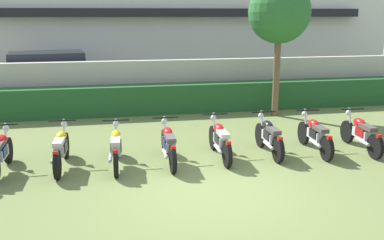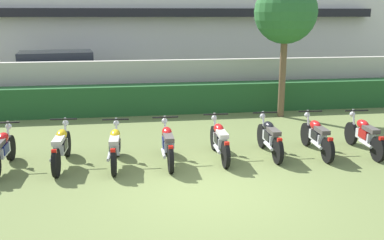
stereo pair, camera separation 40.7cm
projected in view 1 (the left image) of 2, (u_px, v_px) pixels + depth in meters
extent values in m
plane|color=olive|center=(214.00, 191.00, 8.17)|extent=(60.00, 60.00, 0.00)
cube|color=white|center=(143.00, 19.00, 21.55)|extent=(23.15, 6.00, 6.05)
cube|color=black|center=(149.00, 13.00, 18.38)|extent=(19.45, 0.50, 0.36)
cube|color=#BCB7A8|center=(163.00, 85.00, 15.07)|extent=(22.00, 0.30, 1.72)
cube|color=#235628|center=(166.00, 99.00, 14.50)|extent=(17.60, 0.70, 0.98)
cube|color=#9EA3A8|center=(54.00, 82.00, 16.44)|extent=(4.71, 2.45, 1.00)
cube|color=#2D333D|center=(47.00, 61.00, 16.17)|extent=(2.91, 2.05, 0.65)
cylinder|color=black|center=(94.00, 86.00, 17.88)|extent=(0.70, 0.31, 0.68)
cylinder|color=black|center=(99.00, 94.00, 16.18)|extent=(0.70, 0.31, 0.68)
cylinder|color=black|center=(12.00, 91.00, 16.88)|extent=(0.70, 0.31, 0.68)
cylinder|color=black|center=(9.00, 99.00, 15.18)|extent=(0.70, 0.31, 0.68)
cylinder|color=brown|center=(276.00, 76.00, 13.93)|extent=(0.21, 0.21, 2.65)
sphere|color=#2D6B33|center=(279.00, 12.00, 13.45)|extent=(1.96, 1.96, 1.96)
cylinder|color=black|center=(8.00, 150.00, 9.66)|extent=(0.09, 0.59, 0.59)
cube|color=silver|center=(1.00, 153.00, 8.99)|extent=(0.20, 0.60, 0.22)
ellipsoid|color=red|center=(1.00, 140.00, 9.10)|extent=(0.22, 0.44, 0.22)
cylinder|color=silver|center=(6.00, 138.00, 9.50)|extent=(0.05, 0.23, 0.65)
cylinder|color=black|center=(3.00, 125.00, 9.33)|extent=(0.60, 0.04, 0.04)
sphere|color=silver|center=(6.00, 129.00, 9.56)|extent=(0.14, 0.14, 0.14)
cube|color=navy|center=(0.00, 151.00, 8.93)|extent=(0.24, 0.36, 0.20)
cylinder|color=black|center=(66.00, 145.00, 9.99)|extent=(0.11, 0.61, 0.60)
cylinder|color=black|center=(57.00, 165.00, 8.69)|extent=(0.11, 0.61, 0.60)
cube|color=silver|center=(61.00, 149.00, 9.26)|extent=(0.22, 0.61, 0.22)
ellipsoid|color=yellow|center=(61.00, 136.00, 9.36)|extent=(0.24, 0.45, 0.22)
cube|color=beige|center=(59.00, 142.00, 8.99)|extent=(0.22, 0.53, 0.10)
cube|color=red|center=(55.00, 153.00, 8.53)|extent=(0.10, 0.08, 0.08)
cylinder|color=silver|center=(64.00, 133.00, 9.82)|extent=(0.06, 0.23, 0.65)
cylinder|color=black|center=(63.00, 121.00, 9.66)|extent=(0.60, 0.06, 0.04)
sphere|color=silver|center=(64.00, 124.00, 9.89)|extent=(0.14, 0.14, 0.14)
cylinder|color=silver|center=(54.00, 158.00, 9.03)|extent=(0.09, 0.55, 0.07)
cube|color=black|center=(60.00, 147.00, 9.20)|extent=(0.25, 0.37, 0.20)
cylinder|color=black|center=(117.00, 145.00, 10.05)|extent=(0.11, 0.59, 0.58)
cylinder|color=black|center=(116.00, 163.00, 8.82)|extent=(0.11, 0.59, 0.58)
cube|color=silver|center=(116.00, 148.00, 9.35)|extent=(0.22, 0.61, 0.22)
ellipsoid|color=yellow|center=(116.00, 135.00, 9.46)|extent=(0.24, 0.45, 0.22)
cube|color=#B2ADA3|center=(115.00, 141.00, 9.08)|extent=(0.22, 0.53, 0.10)
cube|color=red|center=(115.00, 152.00, 8.65)|extent=(0.10, 0.08, 0.08)
cylinder|color=silver|center=(116.00, 133.00, 9.89)|extent=(0.06, 0.23, 0.65)
cylinder|color=black|center=(115.00, 120.00, 9.72)|extent=(0.60, 0.06, 0.04)
sphere|color=silver|center=(116.00, 124.00, 9.95)|extent=(0.14, 0.14, 0.14)
cylinder|color=silver|center=(110.00, 157.00, 9.12)|extent=(0.09, 0.55, 0.07)
cube|color=black|center=(116.00, 146.00, 9.29)|extent=(0.25, 0.37, 0.20)
cylinder|color=black|center=(165.00, 142.00, 10.26)|extent=(0.09, 0.60, 0.60)
cylinder|color=black|center=(173.00, 159.00, 9.03)|extent=(0.09, 0.60, 0.60)
cube|color=silver|center=(169.00, 144.00, 9.56)|extent=(0.20, 0.60, 0.22)
ellipsoid|color=red|center=(168.00, 132.00, 9.67)|extent=(0.22, 0.44, 0.22)
cube|color=#4C4742|center=(170.00, 138.00, 9.29)|extent=(0.20, 0.52, 0.10)
cube|color=red|center=(173.00, 148.00, 8.87)|extent=(0.10, 0.08, 0.08)
cylinder|color=silver|center=(165.00, 130.00, 10.09)|extent=(0.05, 0.23, 0.65)
cylinder|color=black|center=(165.00, 118.00, 9.93)|extent=(0.60, 0.04, 0.04)
sphere|color=silver|center=(164.00, 121.00, 10.16)|extent=(0.14, 0.14, 0.14)
cylinder|color=silver|center=(165.00, 154.00, 9.33)|extent=(0.07, 0.55, 0.07)
cube|color=navy|center=(169.00, 143.00, 9.50)|extent=(0.24, 0.36, 0.20)
cylinder|color=black|center=(213.00, 138.00, 10.63)|extent=(0.10, 0.59, 0.59)
cylinder|color=black|center=(227.00, 154.00, 9.37)|extent=(0.10, 0.59, 0.59)
cube|color=silver|center=(220.00, 140.00, 9.92)|extent=(0.21, 0.60, 0.22)
ellipsoid|color=red|center=(219.00, 128.00, 10.02)|extent=(0.22, 0.44, 0.22)
cube|color=beige|center=(223.00, 134.00, 9.65)|extent=(0.21, 0.52, 0.10)
cube|color=red|center=(229.00, 143.00, 9.21)|extent=(0.10, 0.08, 0.08)
cylinder|color=silver|center=(214.00, 126.00, 10.46)|extent=(0.05, 0.23, 0.65)
cylinder|color=black|center=(215.00, 114.00, 10.30)|extent=(0.60, 0.04, 0.04)
sphere|color=silver|center=(213.00, 118.00, 10.53)|extent=(0.14, 0.14, 0.14)
cylinder|color=silver|center=(218.00, 149.00, 9.69)|extent=(0.08, 0.55, 0.07)
cube|color=black|center=(221.00, 138.00, 9.86)|extent=(0.24, 0.36, 0.20)
cylinder|color=black|center=(260.00, 135.00, 10.84)|extent=(0.10, 0.60, 0.60)
cylinder|color=black|center=(278.00, 150.00, 9.67)|extent=(0.10, 0.60, 0.60)
cube|color=silver|center=(270.00, 136.00, 10.17)|extent=(0.21, 0.60, 0.22)
ellipsoid|color=black|center=(268.00, 125.00, 10.28)|extent=(0.23, 0.44, 0.22)
cube|color=#4C4742|center=(273.00, 130.00, 9.90)|extent=(0.21, 0.52, 0.10)
cube|color=red|center=(280.00, 139.00, 9.51)|extent=(0.10, 0.08, 0.08)
cylinder|color=silver|center=(262.00, 124.00, 10.67)|extent=(0.06, 0.23, 0.65)
cylinder|color=black|center=(264.00, 112.00, 10.51)|extent=(0.60, 0.05, 0.04)
sphere|color=silver|center=(261.00, 116.00, 10.73)|extent=(0.14, 0.14, 0.14)
cylinder|color=silver|center=(268.00, 145.00, 9.94)|extent=(0.08, 0.55, 0.07)
cube|color=black|center=(270.00, 135.00, 10.11)|extent=(0.25, 0.37, 0.20)
cylinder|color=black|center=(303.00, 133.00, 11.06)|extent=(0.12, 0.59, 0.59)
cylinder|color=black|center=(327.00, 148.00, 9.78)|extent=(0.12, 0.59, 0.59)
cube|color=silver|center=(316.00, 135.00, 10.34)|extent=(0.23, 0.61, 0.22)
ellipsoid|color=red|center=(313.00, 124.00, 10.44)|extent=(0.24, 0.45, 0.22)
cube|color=#4C4742|center=(320.00, 129.00, 10.06)|extent=(0.22, 0.53, 0.10)
cube|color=red|center=(330.00, 138.00, 9.62)|extent=(0.10, 0.08, 0.08)
cylinder|color=silver|center=(306.00, 122.00, 10.89)|extent=(0.06, 0.23, 0.65)
cylinder|color=black|center=(308.00, 110.00, 10.73)|extent=(0.60, 0.06, 0.04)
sphere|color=silver|center=(304.00, 114.00, 10.95)|extent=(0.14, 0.14, 0.14)
cylinder|color=silver|center=(315.00, 143.00, 10.11)|extent=(0.09, 0.55, 0.07)
cube|color=black|center=(317.00, 133.00, 10.28)|extent=(0.26, 0.37, 0.20)
cylinder|color=black|center=(347.00, 132.00, 11.19)|extent=(0.12, 0.59, 0.58)
cylinder|color=black|center=(375.00, 147.00, 9.91)|extent=(0.12, 0.59, 0.58)
cube|color=silver|center=(362.00, 133.00, 10.47)|extent=(0.23, 0.61, 0.22)
ellipsoid|color=red|center=(359.00, 123.00, 10.57)|extent=(0.24, 0.45, 0.22)
cube|color=#4C4742|center=(368.00, 127.00, 10.19)|extent=(0.23, 0.53, 0.10)
cube|color=red|center=(379.00, 136.00, 9.75)|extent=(0.10, 0.08, 0.08)
cylinder|color=silver|center=(350.00, 121.00, 11.02)|extent=(0.06, 0.23, 0.65)
cylinder|color=black|center=(353.00, 109.00, 10.86)|extent=(0.60, 0.07, 0.04)
sphere|color=silver|center=(348.00, 113.00, 11.09)|extent=(0.14, 0.14, 0.14)
cylinder|color=silver|center=(362.00, 142.00, 10.24)|extent=(0.10, 0.55, 0.07)
cube|color=#A51414|center=(363.00, 132.00, 10.41)|extent=(0.26, 0.37, 0.20)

